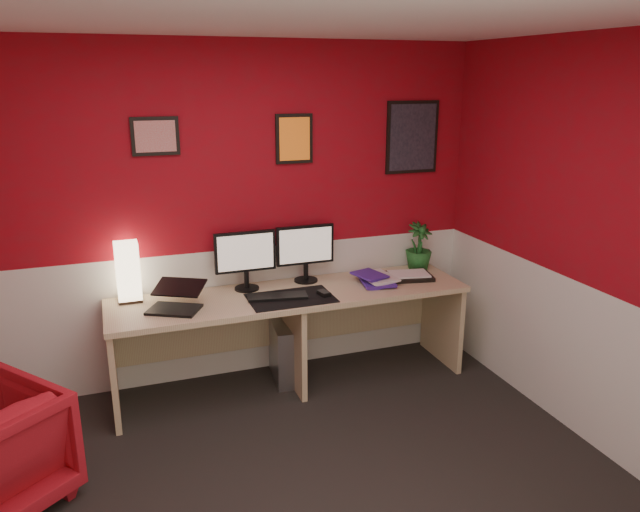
{
  "coord_description": "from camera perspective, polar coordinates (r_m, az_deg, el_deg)",
  "views": [
    {
      "loc": [
        -0.76,
        -2.61,
        2.25
      ],
      "look_at": [
        0.6,
        1.21,
        1.05
      ],
      "focal_mm": 34.43,
      "sensor_mm": 36.0,
      "label": 1
    }
  ],
  "objects": [
    {
      "name": "zen_tray",
      "position": [
        4.82,
        8.25,
        -1.89
      ],
      "size": [
        0.39,
        0.31,
        0.03
      ],
      "primitive_type": "cube",
      "rotation": [
        0.0,
        0.0,
        -0.19
      ],
      "color": "black",
      "rests_on": "desk"
    },
    {
      "name": "art_center",
      "position": [
        4.57,
        -2.42,
        10.83
      ],
      "size": [
        0.28,
        0.02,
        0.36
      ],
      "primitive_type": "cube",
      "color": "orange",
      "rests_on": "wall_back"
    },
    {
      "name": "ceiling",
      "position": [
        2.73,
        -3.6,
        21.75
      ],
      "size": [
        4.0,
        3.5,
        0.01
      ],
      "primitive_type": "cube",
      "color": "white",
      "rests_on": "ground"
    },
    {
      "name": "monitor_left",
      "position": [
        4.47,
        -6.93,
        0.42
      ],
      "size": [
        0.45,
        0.06,
        0.58
      ],
      "primitive_type": "cube",
      "color": "black",
      "rests_on": "desk"
    },
    {
      "name": "shoji_lamp",
      "position": [
        4.45,
        -17.41,
        -1.55
      ],
      "size": [
        0.16,
        0.16,
        0.4
      ],
      "primitive_type": "cube",
      "color": "#FFE5B2",
      "rests_on": "desk"
    },
    {
      "name": "book_bottom",
      "position": [
        4.64,
        3.88,
        -2.45
      ],
      "size": [
        0.29,
        0.36,
        0.03
      ],
      "primitive_type": "imported",
      "rotation": [
        0.0,
        0.0,
        -0.19
      ],
      "color": "#3E1E8C",
      "rests_on": "desk"
    },
    {
      "name": "pc_tower",
      "position": [
        4.75,
        -3.18,
        -8.76
      ],
      "size": [
        0.24,
        0.47,
        0.45
      ],
      "primitive_type": "cube",
      "rotation": [
        0.0,
        0.0,
        -0.1
      ],
      "color": "#99999E",
      "rests_on": "ground"
    },
    {
      "name": "wainscot_right",
      "position": [
        4.18,
        24.67,
        -9.86
      ],
      "size": [
        0.01,
        3.5,
        1.0
      ],
      "primitive_type": "cube",
      "color": "silver",
      "rests_on": "ground"
    },
    {
      "name": "desk",
      "position": [
        4.6,
        -2.61,
        -7.72
      ],
      "size": [
        2.6,
        0.65,
        0.73
      ],
      "primitive_type": "cube",
      "color": "tan",
      "rests_on": "ground"
    },
    {
      "name": "wall_back",
      "position": [
        4.54,
        -9.51,
        3.54
      ],
      "size": [
        4.0,
        0.01,
        2.5
      ],
      "primitive_type": "cube",
      "color": "#9A0713",
      "rests_on": "ground"
    },
    {
      "name": "laptop",
      "position": [
        4.2,
        -13.5,
        -3.58
      ],
      "size": [
        0.4,
        0.36,
        0.22
      ],
      "primitive_type": "cube",
      "rotation": [
        0.0,
        0.0,
        -0.5
      ],
      "color": "black",
      "rests_on": "desk"
    },
    {
      "name": "art_left",
      "position": [
        4.38,
        -15.07,
        10.7
      ],
      "size": [
        0.32,
        0.02,
        0.26
      ],
      "primitive_type": "cube",
      "color": "red",
      "rests_on": "wall_back"
    },
    {
      "name": "desk_mat",
      "position": [
        4.35,
        -2.72,
        -3.93
      ],
      "size": [
        0.6,
        0.38,
        0.01
      ],
      "primitive_type": "cube",
      "color": "black",
      "rests_on": "desk"
    },
    {
      "name": "mouse",
      "position": [
        4.39,
        0.36,
        -3.48
      ],
      "size": [
        0.08,
        0.11,
        0.03
      ],
      "primitive_type": "cube",
      "rotation": [
        0.0,
        0.0,
        0.21
      ],
      "color": "black",
      "rests_on": "desk_mat"
    },
    {
      "name": "wainscot_back",
      "position": [
        4.75,
        -9.07,
        -5.32
      ],
      "size": [
        4.0,
        0.01,
        1.0
      ],
      "primitive_type": "cube",
      "color": "silver",
      "rests_on": "ground"
    },
    {
      "name": "book_middle",
      "position": [
        4.63,
        4.12,
        -2.18
      ],
      "size": [
        0.26,
        0.33,
        0.02
      ],
      "primitive_type": "imported",
      "rotation": [
        0.0,
        0.0,
        0.09
      ],
      "color": "silver",
      "rests_on": "book_bottom"
    },
    {
      "name": "book_top",
      "position": [
        4.6,
        3.72,
        -2.02
      ],
      "size": [
        0.25,
        0.3,
        0.02
      ],
      "primitive_type": "imported",
      "rotation": [
        0.0,
        0.0,
        0.27
      ],
      "color": "#3E1E8C",
      "rests_on": "book_middle"
    },
    {
      "name": "potted_plant",
      "position": [
        5.01,
        9.16,
        0.89
      ],
      "size": [
        0.26,
        0.26,
        0.38
      ],
      "primitive_type": "imported",
      "rotation": [
        0.0,
        0.0,
        0.24
      ],
      "color": "#19591E",
      "rests_on": "desk"
    },
    {
      "name": "monitor_right",
      "position": [
        4.62,
        -1.34,
        1.06
      ],
      "size": [
        0.45,
        0.06,
        0.58
      ],
      "primitive_type": "cube",
      "color": "black",
      "rests_on": "desk"
    },
    {
      "name": "keyboard",
      "position": [
        4.35,
        -3.97,
        -3.76
      ],
      "size": [
        0.44,
        0.21,
        0.02
      ],
      "primitive_type": "cube",
      "rotation": [
        0.0,
        0.0,
        -0.17
      ],
      "color": "black",
      "rests_on": "desk_mat"
    },
    {
      "name": "art_right",
      "position": [
        4.95,
        8.56,
        10.86
      ],
      "size": [
        0.44,
        0.02,
        0.56
      ],
      "primitive_type": "cube",
      "color": "black",
      "rests_on": "wall_back"
    },
    {
      "name": "wall_right",
      "position": [
        3.93,
        26.01,
        0.06
      ],
      "size": [
        0.01,
        3.5,
        2.5
      ],
      "primitive_type": "cube",
      "color": "#9A0713",
      "rests_on": "ground"
    }
  ]
}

